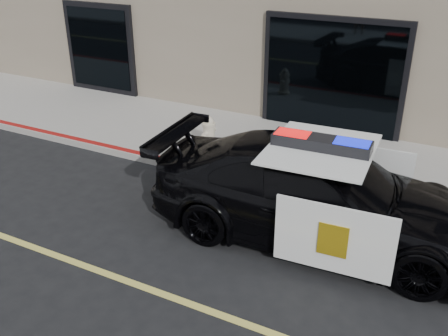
% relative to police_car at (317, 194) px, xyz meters
% --- Properties ---
extents(ground, '(120.00, 120.00, 0.00)m').
position_rel_police_car_xyz_m(ground, '(-0.13, -2.40, -0.80)').
color(ground, black).
rests_on(ground, ground).
extents(sidewalk_n, '(60.00, 3.50, 0.15)m').
position_rel_police_car_xyz_m(sidewalk_n, '(-0.13, 2.85, -0.72)').
color(sidewalk_n, gray).
rests_on(sidewalk_n, ground).
extents(police_car, '(2.86, 5.70, 1.78)m').
position_rel_police_car_xyz_m(police_car, '(0.00, 0.00, 0.00)').
color(police_car, black).
rests_on(police_car, ground).
extents(fire_hydrant, '(0.35, 0.49, 0.78)m').
position_rel_police_car_xyz_m(fire_hydrant, '(-3.15, 2.11, -0.28)').
color(fire_hydrant, beige).
rests_on(fire_hydrant, sidewalk_n).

